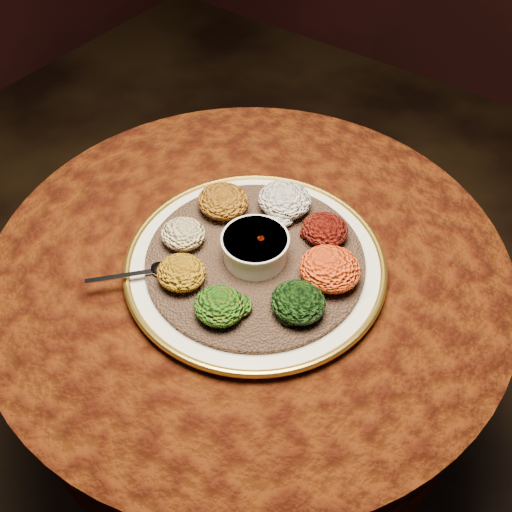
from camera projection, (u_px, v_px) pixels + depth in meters
The scene contains 13 objects.
table at pixel (250, 314), 1.18m from camera, with size 0.96×0.96×0.73m.
platter at pixel (255, 263), 1.02m from camera, with size 0.58×0.58×0.02m.
injera at pixel (255, 259), 1.01m from camera, with size 0.39×0.39×0.01m, color brown.
stew_bowl at pixel (255, 246), 0.99m from camera, with size 0.12×0.12×0.05m.
spoon at pixel (155, 271), 0.98m from camera, with size 0.11×0.12×0.01m.
portion_ayib at pixel (285, 200), 1.07m from camera, with size 0.10×0.10×0.05m, color white.
portion_kitfo at pixel (325, 229), 1.03m from camera, with size 0.09×0.08×0.04m, color black.
portion_tikil at pixel (330, 269), 0.96m from camera, with size 0.11×0.10×0.05m, color #B1690E.
portion_gomen at pixel (298, 302), 0.92m from camera, with size 0.09×0.09×0.04m, color black.
portion_mixveg at pixel (220, 306), 0.91m from camera, with size 0.08×0.08×0.04m, color #9F220A.
portion_kik at pixel (181, 273), 0.96m from camera, with size 0.09×0.08×0.04m, color #AE710F.
portion_timatim at pixel (183, 234), 1.02m from camera, with size 0.08×0.08×0.04m, color maroon.
portion_shiro at pixel (223, 201), 1.07m from camera, with size 0.10×0.09×0.05m, color #8E5711.
Camera 1 is at (0.42, -0.56, 1.52)m, focal length 40.00 mm.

